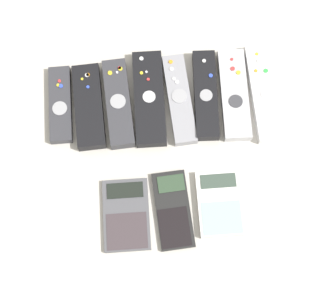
{
  "coord_description": "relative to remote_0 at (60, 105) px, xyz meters",
  "views": [
    {
      "loc": [
        -0.03,
        -0.31,
        1.05
      ],
      "look_at": [
        0.0,
        0.03,
        0.01
      ],
      "focal_mm": 60.0,
      "sensor_mm": 36.0,
      "label": 1
    }
  ],
  "objects": [
    {
      "name": "remote_4",
      "position": [
        0.24,
        -0.01,
        0.0
      ],
      "size": [
        0.06,
        0.19,
        0.02
      ],
      "rotation": [
        0.0,
        0.0,
        0.07
      ],
      "color": "gray",
      "rests_on": "ground_plane"
    },
    {
      "name": "remote_0",
      "position": [
        0.0,
        0.0,
        0.0
      ],
      "size": [
        0.04,
        0.16,
        0.02
      ],
      "rotation": [
        0.0,
        0.0,
        0.01
      ],
      "color": "#333338",
      "rests_on": "ground_plane"
    },
    {
      "name": "remote_6",
      "position": [
        0.35,
        -0.01,
        0.0
      ],
      "size": [
        0.06,
        0.19,
        0.02
      ],
      "rotation": [
        0.0,
        0.0,
        -0.02
      ],
      "color": "#B7B7BC",
      "rests_on": "ground_plane"
    },
    {
      "name": "calculator_0",
      "position": [
        0.12,
        -0.23,
        -0.0
      ],
      "size": [
        0.09,
        0.14,
        0.01
      ],
      "rotation": [
        0.0,
        0.0,
        -0.01
      ],
      "color": "#4C4C51",
      "rests_on": "ground_plane"
    },
    {
      "name": "remote_1",
      "position": [
        0.06,
        -0.01,
        0.0
      ],
      "size": [
        0.06,
        0.18,
        0.03
      ],
      "rotation": [
        0.0,
        0.0,
        0.05
      ],
      "color": "black",
      "rests_on": "ground_plane"
    },
    {
      "name": "remote_2",
      "position": [
        0.12,
        -0.01,
        0.0
      ],
      "size": [
        0.06,
        0.19,
        0.03
      ],
      "rotation": [
        0.0,
        0.0,
        0.06
      ],
      "color": "#333338",
      "rests_on": "ground_plane"
    },
    {
      "name": "calculator_2",
      "position": [
        0.3,
        -0.22,
        -0.0
      ],
      "size": [
        0.09,
        0.13,
        0.02
      ],
      "rotation": [
        0.0,
        0.0,
        -0.0
      ],
      "color": "silver",
      "rests_on": "ground_plane"
    },
    {
      "name": "remote_3",
      "position": [
        0.18,
        -0.0,
        0.0
      ],
      "size": [
        0.06,
        0.2,
        0.03
      ],
      "rotation": [
        0.0,
        0.0,
        -0.01
      ],
      "color": "black",
      "rests_on": "ground_plane"
    },
    {
      "name": "ground_plane",
      "position": [
        0.21,
        -0.13,
        -0.01
      ],
      "size": [
        3.0,
        3.0,
        0.0
      ],
      "primitive_type": "plane",
      "color": "beige"
    },
    {
      "name": "calculator_1",
      "position": [
        0.21,
        -0.23,
        -0.0
      ],
      "size": [
        0.07,
        0.15,
        0.01
      ],
      "rotation": [
        0.0,
        0.0,
        0.06
      ],
      "color": "black",
      "rests_on": "ground_plane"
    },
    {
      "name": "remote_7",
      "position": [
        0.41,
        -0.01,
        0.0
      ],
      "size": [
        0.06,
        0.21,
        0.02
      ],
      "rotation": [
        0.0,
        0.0,
        0.03
      ],
      "color": "white",
      "rests_on": "ground_plane"
    },
    {
      "name": "remote_5",
      "position": [
        0.29,
        -0.0,
        0.0
      ],
      "size": [
        0.05,
        0.19,
        0.03
      ],
      "rotation": [
        0.0,
        0.0,
        -0.04
      ],
      "color": "black",
      "rests_on": "ground_plane"
    }
  ]
}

